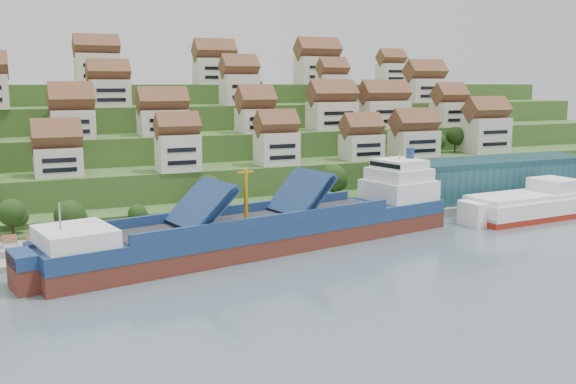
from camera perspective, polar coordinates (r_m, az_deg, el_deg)
name	(u,v)px	position (r m, az deg, el deg)	size (l,w,h in m)	color
ground	(341,239)	(131.95, 4.71, -4.20)	(300.00, 300.00, 0.00)	slate
quay	(384,213)	(154.28, 8.57, -1.82)	(180.00, 14.00, 2.20)	gray
pebble_beach	(34,253)	(128.17, -21.64, -5.05)	(45.00, 20.00, 1.00)	gray
hillside	(198,144)	(225.45, -7.98, 4.27)	(260.00, 128.00, 31.00)	#2D4C1E
hillside_village	(245,107)	(184.43, -3.87, 7.51)	(158.66, 63.62, 29.32)	silver
hillside_trees	(260,145)	(167.40, -2.46, 4.24)	(137.12, 62.50, 30.87)	#213E14
warehouse	(486,178)	(173.87, 17.21, 1.19)	(60.00, 15.00, 10.00)	#204F58
flagpole	(390,192)	(148.09, 9.05, -0.04)	(1.28, 0.16, 8.00)	gray
beach_huts	(22,247)	(126.53, -22.57, -4.55)	(14.40, 3.70, 2.20)	white
cargo_ship	(276,229)	(124.55, -1.05, -3.32)	(86.34, 29.05, 19.03)	#5C261C
second_ship	(531,206)	(162.15, 20.80, -1.14)	(33.89, 14.50, 9.61)	maroon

